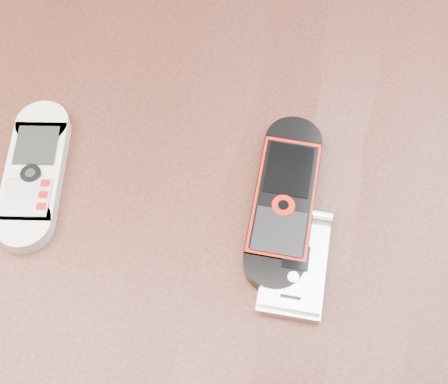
{
  "coord_description": "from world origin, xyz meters",
  "views": [
    {
      "loc": [
        0.06,
        -0.24,
        1.2
      ],
      "look_at": [
        0.01,
        0.0,
        0.76
      ],
      "focal_mm": 50.0,
      "sensor_mm": 36.0,
      "label": 1
    }
  ],
  "objects_px": {
    "nokia_white": "(34,173)",
    "motorola_razr": "(295,263)",
    "table": "(219,248)",
    "nokia_black_red": "(284,199)"
  },
  "relations": [
    {
      "from": "table",
      "to": "motorola_razr",
      "type": "relative_size",
      "value": 12.7
    },
    {
      "from": "table",
      "to": "motorola_razr",
      "type": "xyz_separation_m",
      "value": [
        0.07,
        -0.05,
        0.11
      ]
    },
    {
      "from": "table",
      "to": "nokia_black_red",
      "type": "distance_m",
      "value": 0.13
    },
    {
      "from": "nokia_white",
      "to": "motorola_razr",
      "type": "xyz_separation_m",
      "value": [
        0.22,
        -0.03,
        -0.0
      ]
    },
    {
      "from": "table",
      "to": "nokia_black_red",
      "type": "relative_size",
      "value": 7.58
    },
    {
      "from": "table",
      "to": "motorola_razr",
      "type": "distance_m",
      "value": 0.14
    },
    {
      "from": "nokia_black_red",
      "to": "nokia_white",
      "type": "bearing_deg",
      "value": -176.24
    },
    {
      "from": "nokia_white",
      "to": "motorola_razr",
      "type": "height_order",
      "value": "nokia_white"
    },
    {
      "from": "nokia_black_red",
      "to": "motorola_razr",
      "type": "xyz_separation_m",
      "value": [
        0.02,
        -0.05,
        -0.0
      ]
    },
    {
      "from": "table",
      "to": "nokia_white",
      "type": "xyz_separation_m",
      "value": [
        -0.15,
        -0.02,
        0.11
      ]
    }
  ]
}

